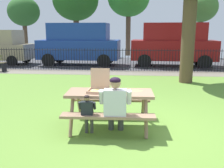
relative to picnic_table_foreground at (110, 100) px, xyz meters
name	(u,v)px	position (x,y,z in m)	size (l,w,h in m)	color
ground	(143,104)	(0.77, 1.82, -0.61)	(28.00, 11.89, 0.02)	olive
cobblestone_walkway	(139,73)	(0.77, 7.07, -0.60)	(28.00, 1.40, 0.01)	gray
street_asphalt	(138,63)	(0.77, 11.05, -0.60)	(28.00, 6.57, 0.01)	#424247
picnic_table_foreground	(110,100)	(0.00, 0.00, 0.00)	(1.85, 1.54, 0.79)	#9C785D
pizza_box_open	(99,87)	(-0.23, 0.02, 0.26)	(0.44, 0.46, 0.47)	tan
pizza_slice_on_table	(135,90)	(0.52, 0.15, 0.18)	(0.25, 0.19, 0.02)	#EDC967
adult_at_table	(115,104)	(0.15, -0.50, 0.06)	(0.62, 0.60, 1.19)	#454545
child_at_table	(88,111)	(-0.38, -0.54, -0.09)	(0.33, 0.32, 0.84)	#444444
iron_fence_streetside	(139,60)	(0.77, 7.77, -0.02)	(21.21, 0.03, 1.14)	black
parked_car_left	(80,43)	(-2.71, 9.67, 0.71)	(4.77, 2.21, 2.46)	navy
parked_car_center	(173,44)	(2.74, 9.67, 0.71)	(4.80, 2.28, 2.46)	maroon
far_tree_left	(24,12)	(-8.80, 16.08, 2.97)	(2.65, 2.65, 4.81)	brown
far_tree_midleft	(76,0)	(-4.33, 16.08, 3.89)	(3.76, 3.76, 6.22)	brown
far_tree_midright	(201,8)	(5.77, 16.08, 3.19)	(2.56, 2.56, 5.01)	brown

